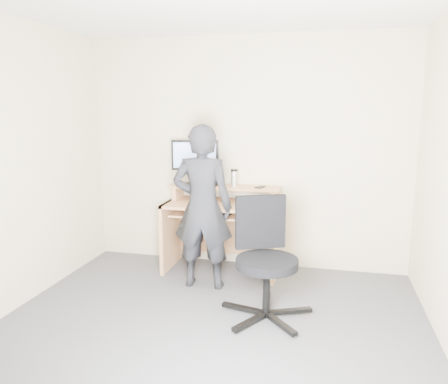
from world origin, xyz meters
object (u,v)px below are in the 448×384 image
at_px(monitor, 195,158).
at_px(desk, 223,220).
at_px(office_chair, 265,254).
at_px(person, 203,207).

bearing_deg(monitor, desk, -26.18).
xyz_separation_m(office_chair, person, (-0.67, 0.47, 0.26)).
relative_size(monitor, person, 0.32).
bearing_deg(desk, person, -99.36).
relative_size(desk, office_chair, 1.22).
bearing_deg(person, monitor, -70.50).
distance_m(monitor, person, 0.78).
xyz_separation_m(monitor, office_chair, (0.93, -1.08, -0.67)).
relative_size(office_chair, person, 0.61).
bearing_deg(person, office_chair, 141.93).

